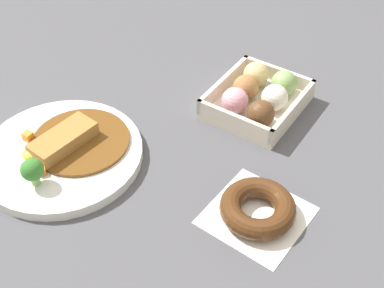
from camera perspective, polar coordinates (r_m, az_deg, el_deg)
ground_plane at (r=0.91m, az=-3.07°, el=0.58°), size 1.60×1.60×0.00m
curry_plate at (r=0.89m, az=-14.20°, el=-0.92°), size 0.27×0.27×0.07m
donut_box at (r=0.97m, az=7.37°, el=5.23°), size 0.18×0.15×0.06m
chocolate_ring_donut at (r=0.78m, az=7.29°, el=-7.12°), size 0.15×0.15×0.03m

